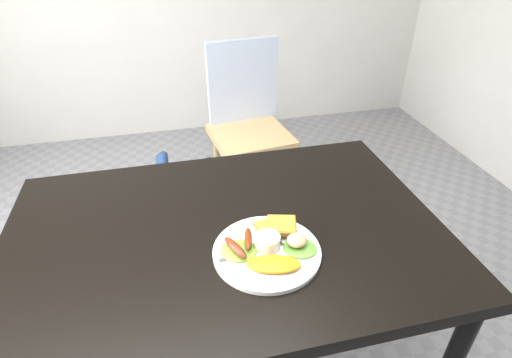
# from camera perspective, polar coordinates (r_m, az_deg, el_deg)

# --- Properties ---
(dining_table) EXTENTS (1.20, 0.80, 0.04)m
(dining_table) POSITION_cam_1_polar(r_m,az_deg,el_deg) (1.13, -4.32, -7.90)
(dining_table) COLOR black
(dining_table) RESTS_ON ground
(dining_chair) EXTENTS (0.46, 0.46, 0.05)m
(dining_chair) POSITION_cam_1_polar(r_m,az_deg,el_deg) (2.24, -0.80, 6.08)
(dining_chair) COLOR tan
(dining_chair) RESTS_ON ground
(person) EXTENTS (0.67, 0.56, 1.60)m
(person) POSITION_cam_1_polar(r_m,az_deg,el_deg) (1.53, -20.23, 5.21)
(person) COLOR navy
(person) RESTS_ON ground
(plate) EXTENTS (0.28, 0.28, 0.01)m
(plate) POSITION_cam_1_polar(r_m,az_deg,el_deg) (1.04, 1.55, -10.35)
(plate) COLOR white
(plate) RESTS_ON dining_table
(lettuce_left) EXTENTS (0.12, 0.11, 0.01)m
(lettuce_left) POSITION_cam_1_polar(r_m,az_deg,el_deg) (1.02, -2.48, -10.15)
(lettuce_left) COLOR #578725
(lettuce_left) RESTS_ON plate
(lettuce_right) EXTENTS (0.11, 0.10, 0.01)m
(lettuce_right) POSITION_cam_1_polar(r_m,az_deg,el_deg) (1.04, 6.32, -9.78)
(lettuce_right) COLOR #489625
(lettuce_right) RESTS_ON plate
(omelette) EXTENTS (0.14, 0.09, 0.02)m
(omelette) POSITION_cam_1_polar(r_m,az_deg,el_deg) (0.98, 2.54, -12.04)
(omelette) COLOR orange
(omelette) RESTS_ON plate
(sausage_a) EXTENTS (0.06, 0.10, 0.02)m
(sausage_a) POSITION_cam_1_polar(r_m,az_deg,el_deg) (1.01, -2.95, -9.77)
(sausage_a) COLOR #653011
(sausage_a) RESTS_ON lettuce_left
(sausage_b) EXTENTS (0.04, 0.09, 0.02)m
(sausage_b) POSITION_cam_1_polar(r_m,az_deg,el_deg) (1.03, -1.13, -8.53)
(sausage_b) COLOR #5A1A0D
(sausage_b) RESTS_ON lettuce_left
(ramekin) EXTENTS (0.07, 0.07, 0.04)m
(ramekin) POSITION_cam_1_polar(r_m,az_deg,el_deg) (1.03, 1.62, -9.03)
(ramekin) COLOR white
(ramekin) RESTS_ON plate
(toast_a) EXTENTS (0.08, 0.08, 0.01)m
(toast_a) POSITION_cam_1_polar(r_m,az_deg,el_deg) (1.09, 1.96, -6.98)
(toast_a) COLOR brown
(toast_a) RESTS_ON plate
(toast_b) EXTENTS (0.09, 0.09, 0.01)m
(toast_b) POSITION_cam_1_polar(r_m,az_deg,el_deg) (1.08, 3.69, -6.66)
(toast_b) COLOR olive
(toast_b) RESTS_ON toast_a
(potato_salad) EXTENTS (0.06, 0.05, 0.03)m
(potato_salad) POSITION_cam_1_polar(r_m,az_deg,el_deg) (1.03, 5.87, -8.71)
(potato_salad) COLOR beige
(potato_salad) RESTS_ON lettuce_right
(fork) EXTENTS (0.17, 0.04, 0.00)m
(fork) POSITION_cam_1_polar(r_m,az_deg,el_deg) (1.02, -0.64, -10.40)
(fork) COLOR #ADAFB7
(fork) RESTS_ON plate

